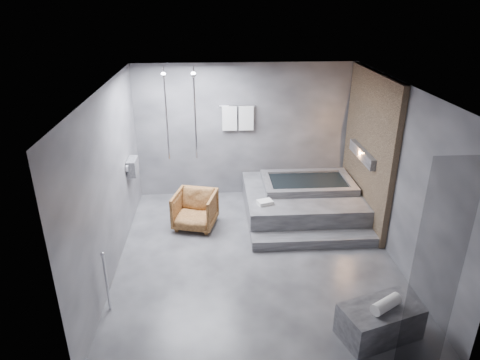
{
  "coord_description": "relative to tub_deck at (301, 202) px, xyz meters",
  "views": [
    {
      "loc": [
        -0.66,
        -6.04,
        4.03
      ],
      "look_at": [
        -0.24,
        0.3,
        1.25
      ],
      "focal_mm": 32.0,
      "sensor_mm": 36.0,
      "label": 1
    }
  ],
  "objects": [
    {
      "name": "driftwood_chair",
      "position": [
        -2.08,
        -0.4,
        0.09
      ],
      "size": [
        0.9,
        0.92,
        0.69
      ],
      "primitive_type": "imported",
      "rotation": [
        0.0,
        0.0,
        -0.26
      ],
      "color": "#4B2A12",
      "rests_on": "ground"
    },
    {
      "name": "tub_deck",
      "position": [
        0.0,
        0.0,
        0.0
      ],
      "size": [
        2.2,
        2.0,
        0.5
      ],
      "primitive_type": "cube",
      "color": "#363639",
      "rests_on": "ground"
    },
    {
      "name": "rolled_towel",
      "position": [
        0.36,
        -3.41,
        0.27
      ],
      "size": [
        0.45,
        0.35,
        0.15
      ],
      "primitive_type": "cylinder",
      "rotation": [
        0.0,
        1.57,
        0.55
      ],
      "color": "white",
      "rests_on": "concrete_bench"
    },
    {
      "name": "tub_step",
      "position": [
        0.0,
        -1.18,
        -0.16
      ],
      "size": [
        2.2,
        0.36,
        0.18
      ],
      "primitive_type": "cube",
      "color": "#363639",
      "rests_on": "ground"
    },
    {
      "name": "concrete_bench",
      "position": [
        0.33,
        -3.37,
        -0.03
      ],
      "size": [
        1.11,
        0.82,
        0.45
      ],
      "primitive_type": "cube",
      "rotation": [
        0.0,
        0.0,
        0.31
      ],
      "color": "#333336",
      "rests_on": "ground"
    },
    {
      "name": "deck_towel",
      "position": [
        -0.8,
        -0.55,
        0.29
      ],
      "size": [
        0.31,
        0.27,
        0.07
      ],
      "primitive_type": "cube",
      "rotation": [
        0.0,
        0.0,
        0.32
      ],
      "color": "white",
      "rests_on": "tub_deck"
    },
    {
      "name": "room",
      "position": [
        -0.65,
        -1.21,
        1.48
      ],
      "size": [
        5.0,
        5.04,
        2.82
      ],
      "color": "#303033",
      "rests_on": "ground"
    }
  ]
}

